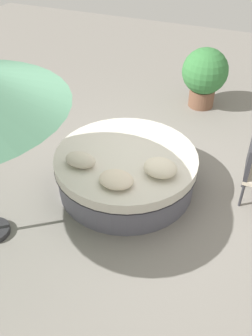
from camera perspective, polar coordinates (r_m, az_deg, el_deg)
name	(u,v)px	position (r m, az deg, el deg)	size (l,w,h in m)	color
ground_plane	(126,186)	(5.81, 0.00, -2.77)	(16.00, 16.00, 0.00)	gray
round_bed	(126,171)	(5.61, 0.00, -0.42)	(2.13, 2.13, 0.60)	#595966
throw_pillow_0	(81,160)	(5.22, -6.99, 1.25)	(0.45, 0.29, 0.19)	beige
throw_pillow_1	(116,179)	(4.88, -1.49, -1.77)	(0.47, 0.38, 0.16)	beige
throw_pillow_2	(160,168)	(5.04, 5.30, 0.04)	(0.46, 0.39, 0.22)	beige
planter	(205,74)	(7.77, 11.97, 13.89)	(0.91, 0.91, 1.22)	brown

